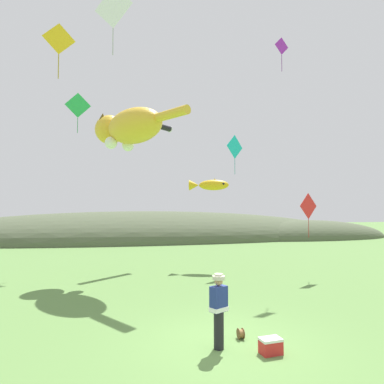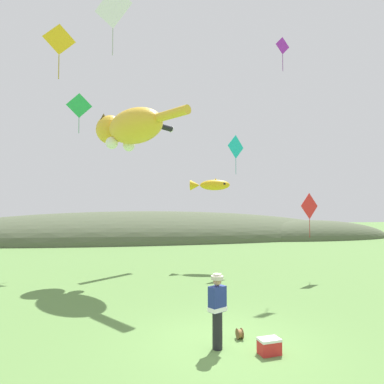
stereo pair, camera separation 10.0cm
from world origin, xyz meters
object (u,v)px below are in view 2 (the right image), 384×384
object	(u,v)px
kite_giant_cat	(129,128)
kite_diamond_gold	(59,40)
kite_fish_windsock	(210,185)
kite_diamond_green	(79,106)
kite_diamond_violet	(283,46)
festival_attendant	(217,308)
picnic_cooler	(269,346)
kite_tube_streamer	(156,125)
kite_diamond_teal	(236,147)
kite_diamond_red	(309,206)
kite_diamond_white	(113,8)
kite_spool	(240,334)

from	to	relation	value
kite_giant_cat	kite_diamond_gold	xyz separation A→B (m)	(-2.63, -3.85, 2.23)
kite_fish_windsock	kite_diamond_green	size ratio (longest dim) A/B	0.99
kite_diamond_violet	kite_diamond_gold	world-z (taller)	kite_diamond_violet
kite_giant_cat	kite_fish_windsock	bearing A→B (deg)	26.47
festival_attendant	kite_giant_cat	size ratio (longest dim) A/B	0.31
picnic_cooler	kite_tube_streamer	size ratio (longest dim) A/B	0.21
picnic_cooler	kite_giant_cat	bearing A→B (deg)	107.82
kite_diamond_teal	kite_diamond_red	xyz separation A→B (m)	(2.54, -3.46, -3.41)
kite_diamond_gold	kite_diamond_white	distance (m)	2.61
kite_diamond_violet	kite_spool	bearing A→B (deg)	-124.06
picnic_cooler	kite_diamond_green	size ratio (longest dim) A/B	0.22
kite_diamond_violet	kite_diamond_teal	xyz separation A→B (m)	(-1.77, 2.39, -4.96)
kite_tube_streamer	kite_giant_cat	bearing A→B (deg)	-111.80
kite_diamond_white	kite_diamond_red	size ratio (longest dim) A/B	1.07
kite_giant_cat	kite_diamond_red	bearing A→B (deg)	-10.95
kite_spool	kite_diamond_green	bearing A→B (deg)	113.85
kite_tube_streamer	kite_diamond_violet	world-z (taller)	kite_diamond_violet
kite_diamond_gold	kite_fish_windsock	bearing A→B (deg)	40.18
kite_diamond_white	kite_diamond_red	distance (m)	11.98
kite_diamond_violet	kite_diamond_white	size ratio (longest dim) A/B	0.78
kite_diamond_violet	kite_giant_cat	bearing A→B (deg)	175.66
picnic_cooler	kite_giant_cat	size ratio (longest dim) A/B	0.09
kite_diamond_white	kite_diamond_teal	xyz separation A→B (m)	(6.75, 7.34, -3.08)
kite_diamond_teal	kite_diamond_green	bearing A→B (deg)	165.80
kite_giant_cat	kite_diamond_violet	size ratio (longest dim) A/B	3.11
kite_diamond_green	kite_diamond_red	xyz separation A→B (m)	(11.43, -5.71, -5.93)
festival_attendant	picnic_cooler	world-z (taller)	festival_attendant
kite_fish_windsock	kite_diamond_teal	world-z (taller)	kite_diamond_teal
kite_spool	kite_fish_windsock	xyz separation A→B (m)	(2.07, 10.63, 4.53)
festival_attendant	kite_spool	distance (m)	1.19
kite_tube_streamer	kite_diamond_green	size ratio (longest dim) A/B	1.02
kite_tube_streamer	kite_diamond_gold	size ratio (longest dim) A/B	1.19
festival_attendant	kite_diamond_white	size ratio (longest dim) A/B	0.76
kite_fish_windsock	kite_tube_streamer	distance (m)	5.27
kite_diamond_green	kite_diamond_teal	size ratio (longest dim) A/B	1.05
kite_diamond_green	kite_diamond_red	bearing A→B (deg)	-26.54
kite_diamond_green	kite_diamond_white	xyz separation A→B (m)	(2.14, -9.59, 0.57)
kite_spool	kite_diamond_red	world-z (taller)	kite_diamond_red
kite_diamond_violet	picnic_cooler	bearing A→B (deg)	-119.12
kite_spool	kite_tube_streamer	xyz separation A→B (m)	(-0.86, 12.71, 8.39)
kite_diamond_teal	kite_diamond_red	world-z (taller)	kite_diamond_teal
kite_fish_windsock	kite_diamond_violet	bearing A→B (deg)	-43.02
kite_tube_streamer	kite_diamond_teal	distance (m)	5.31
kite_spool	kite_diamond_violet	world-z (taller)	kite_diamond_violet
picnic_cooler	kite_diamond_red	world-z (taller)	kite_diamond_red
kite_diamond_green	kite_diamond_red	world-z (taller)	kite_diamond_green
kite_diamond_red	kite_fish_windsock	bearing A→B (deg)	134.33
kite_giant_cat	kite_diamond_white	size ratio (longest dim) A/B	2.43
kite_spool	picnic_cooler	distance (m)	1.06
kite_diamond_gold	kite_spool	bearing A→B (deg)	-40.22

